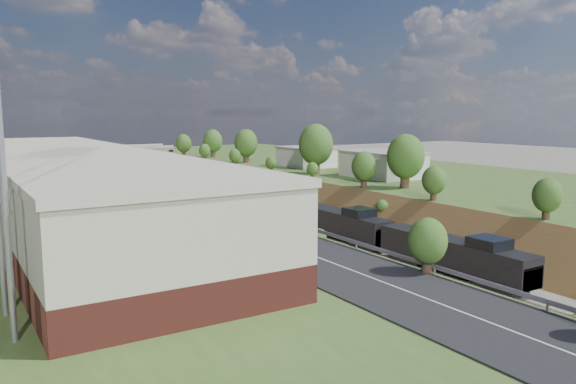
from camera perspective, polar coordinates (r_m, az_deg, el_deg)
name	(u,v)px	position (r m, az deg, el deg)	size (l,w,h in m)	color
platform_right	(392,183)	(106.33, 10.55, 0.89)	(44.00, 180.00, 5.00)	#3B5A25
embankment_left	(166,220)	(83.89, -12.33, -2.79)	(7.07, 180.00, 7.07)	brown
embankment_right	(293,207)	(93.40, 0.48, -1.50)	(7.07, 180.00, 7.07)	brown
rail_left_track	(218,214)	(86.97, -7.11, -2.22)	(1.58, 180.00, 0.18)	gray
rail_right_track	(248,211)	(89.23, -4.08, -1.92)	(1.58, 180.00, 0.18)	gray
road	(134,188)	(81.73, -15.41, 0.41)	(8.00, 180.00, 0.10)	black
guardrail	(162,183)	(82.72, -12.66, 0.94)	(0.10, 171.00, 0.70)	#99999E
commercial_building	(70,187)	(57.15, -21.23, 0.45)	(14.30, 62.30, 7.00)	maroon
overpass	(122,156)	(145.32, -16.55, 3.55)	(24.50, 8.30, 7.40)	gray
white_building_near	(383,165)	(93.62, 9.62, 2.73)	(9.00, 12.00, 4.00)	silver
white_building_far	(306,157)	(110.72, 1.86, 3.54)	(8.00, 10.00, 3.60)	silver
tree_right_large	(406,157)	(80.23, 11.85, 3.50)	(5.25, 5.25, 7.61)	#473323
tree_left_crest	(319,215)	(46.93, 3.14, -2.38)	(2.45, 2.45, 3.55)	#473323
freight_train	(186,179)	(112.23, -10.29, 1.27)	(2.87, 146.88, 4.55)	black
suv	(288,233)	(45.21, 0.02, -4.16)	(2.86, 6.21, 1.73)	black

